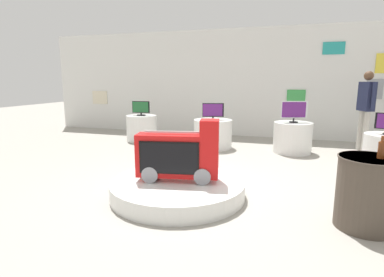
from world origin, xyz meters
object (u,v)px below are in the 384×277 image
at_px(display_pedestal_center_rear, 292,137).
at_px(display_pedestal_right_rear, 213,134).
at_px(display_pedestal_left_rear, 142,128).
at_px(tv_on_center_rear, 294,111).
at_px(main_display_pedestal, 178,188).
at_px(tv_on_left_rear, 141,108).
at_px(bottle_on_side_table, 381,149).
at_px(side_table_round, 367,192).
at_px(tv_on_right_rear, 213,111).
at_px(shopper_browsing_near_truck, 366,105).
at_px(novelty_firetruck_tv, 179,156).

xyz_separation_m(display_pedestal_center_rear, display_pedestal_right_rear, (-1.79, -0.07, 0.00)).
height_order(display_pedestal_left_rear, tv_on_center_rear, tv_on_center_rear).
xyz_separation_m(main_display_pedestal, tv_on_center_rear, (1.53, 3.22, 0.82)).
height_order(tv_on_left_rear, bottle_on_side_table, tv_on_left_rear).
distance_m(display_pedestal_left_rear, side_table_round, 5.84).
relative_size(tv_on_left_rear, side_table_round, 0.59).
distance_m(main_display_pedestal, tv_on_center_rear, 3.65).
distance_m(tv_on_center_rear, display_pedestal_right_rear, 1.89).
xyz_separation_m(tv_on_right_rear, bottle_on_side_table, (2.59, -3.43, 0.00)).
height_order(display_pedestal_center_rear, bottle_on_side_table, bottle_on_side_table).
bearing_deg(bottle_on_side_table, display_pedestal_right_rear, 127.05).
bearing_deg(tv_on_left_rear, tv_on_right_rear, -8.40).
xyz_separation_m(tv_on_center_rear, display_pedestal_right_rear, (-1.79, -0.06, -0.59)).
distance_m(display_pedestal_center_rear, tv_on_right_rear, 1.87).
bearing_deg(tv_on_center_rear, display_pedestal_center_rear, 71.82).
bearing_deg(bottle_on_side_table, display_pedestal_center_rear, 102.87).
height_order(display_pedestal_center_rear, shopper_browsing_near_truck, shopper_browsing_near_truck).
distance_m(display_pedestal_right_rear, tv_on_right_rear, 0.54).
bearing_deg(tv_on_left_rear, bottle_on_side_table, -39.03).
distance_m(display_pedestal_left_rear, display_pedestal_center_rear, 3.80).
xyz_separation_m(novelty_firetruck_tv, side_table_round, (2.22, -0.26, -0.17)).
distance_m(side_table_round, bottle_on_side_table, 0.49).
xyz_separation_m(display_pedestal_center_rear, bottle_on_side_table, (0.80, -3.50, 0.55)).
bearing_deg(tv_on_left_rear, display_pedestal_left_rear, 83.68).
distance_m(main_display_pedestal, display_pedestal_left_rear, 4.13).
bearing_deg(display_pedestal_center_rear, side_table_round, -78.34).
height_order(tv_on_left_rear, tv_on_right_rear, tv_on_right_rear).
height_order(tv_on_left_rear, side_table_round, tv_on_left_rear).
relative_size(tv_on_left_rear, tv_on_center_rear, 0.85).
bearing_deg(display_pedestal_left_rear, display_pedestal_right_rear, -8.40).
bearing_deg(bottle_on_side_table, novelty_firetruck_tv, 173.15).
relative_size(bottle_on_side_table, shopper_browsing_near_truck, 0.13).
distance_m(tv_on_center_rear, shopper_browsing_near_truck, 1.65).
bearing_deg(side_table_round, novelty_firetruck_tv, 173.43).
relative_size(display_pedestal_right_rear, bottle_on_side_table, 3.83).
distance_m(novelty_firetruck_tv, tv_on_right_rear, 3.18).
height_order(side_table_round, bottle_on_side_table, bottle_on_side_table).
bearing_deg(novelty_firetruck_tv, display_pedestal_center_rear, 64.95).
bearing_deg(shopper_browsing_near_truck, tv_on_center_rear, -156.90).
height_order(main_display_pedestal, tv_on_right_rear, tv_on_right_rear).
relative_size(display_pedestal_left_rear, tv_on_right_rear, 1.63).
xyz_separation_m(main_display_pedestal, side_table_round, (2.25, -0.26, 0.29)).
bearing_deg(side_table_round, main_display_pedestal, 173.42).
xyz_separation_m(display_pedestal_center_rear, shopper_browsing_near_truck, (1.51, 0.64, 0.71)).
xyz_separation_m(display_pedestal_right_rear, side_table_round, (2.51, -3.41, 0.07)).
height_order(novelty_firetruck_tv, display_pedestal_right_rear, novelty_firetruck_tv).
xyz_separation_m(main_display_pedestal, display_pedestal_left_rear, (-2.27, 3.45, 0.22)).
distance_m(display_pedestal_center_rear, display_pedestal_right_rear, 1.79).
relative_size(tv_on_center_rear, bottle_on_side_table, 2.33).
relative_size(main_display_pedestal, tv_on_right_rear, 3.80).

